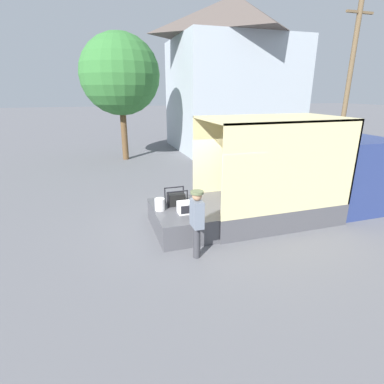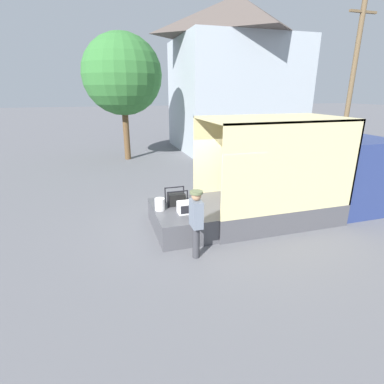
# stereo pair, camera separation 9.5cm
# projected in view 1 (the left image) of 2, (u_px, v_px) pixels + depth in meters

# --- Properties ---
(ground_plane) EXTENTS (160.00, 160.00, 0.00)m
(ground_plane) POSITION_uv_depth(u_px,v_px,m) (205.00, 226.00, 9.28)
(ground_plane) COLOR slate
(box_truck) EXTENTS (6.42, 2.47, 3.25)m
(box_truck) POSITION_uv_depth(u_px,v_px,m) (316.00, 182.00, 10.08)
(box_truck) COLOR navy
(box_truck) RESTS_ON ground
(tailgate_deck) EXTENTS (1.57, 2.34, 0.69)m
(tailgate_deck) POSITION_uv_depth(u_px,v_px,m) (180.00, 219.00, 8.95)
(tailgate_deck) COLOR #4C4C51
(tailgate_deck) RESTS_ON ground
(microwave) EXTENTS (0.53, 0.34, 0.34)m
(microwave) POSITION_uv_depth(u_px,v_px,m) (187.00, 207.00, 8.47)
(microwave) COLOR white
(microwave) RESTS_ON tailgate_deck
(portable_generator) EXTENTS (0.62, 0.46, 0.51)m
(portable_generator) POSITION_uv_depth(u_px,v_px,m) (177.00, 199.00, 9.09)
(portable_generator) COLOR black
(portable_generator) RESTS_ON tailgate_deck
(orange_bucket) EXTENTS (0.29, 0.29, 0.35)m
(orange_bucket) POSITION_uv_depth(u_px,v_px,m) (160.00, 204.00, 8.67)
(orange_bucket) COLOR silver
(orange_bucket) RESTS_ON tailgate_deck
(worker_person) EXTENTS (0.32, 0.44, 1.76)m
(worker_person) POSITION_uv_depth(u_px,v_px,m) (197.00, 218.00, 7.22)
(worker_person) COLOR #38383D
(worker_person) RESTS_ON ground
(house_backdrop) EXTENTS (8.35, 7.22, 9.87)m
(house_backdrop) POSITION_uv_depth(u_px,v_px,m) (233.00, 75.00, 20.69)
(house_backdrop) COLOR #A8B2BC
(house_backdrop) RESTS_ON ground
(utility_pole) EXTENTS (1.80, 0.28, 8.69)m
(utility_pole) POSITION_uv_depth(u_px,v_px,m) (349.00, 82.00, 17.57)
(utility_pole) COLOR brown
(utility_pole) RESTS_ON ground
(street_tree) EXTENTS (4.48, 4.48, 7.10)m
(street_tree) POSITION_uv_depth(u_px,v_px,m) (120.00, 75.00, 16.89)
(street_tree) COLOR brown
(street_tree) RESTS_ON ground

